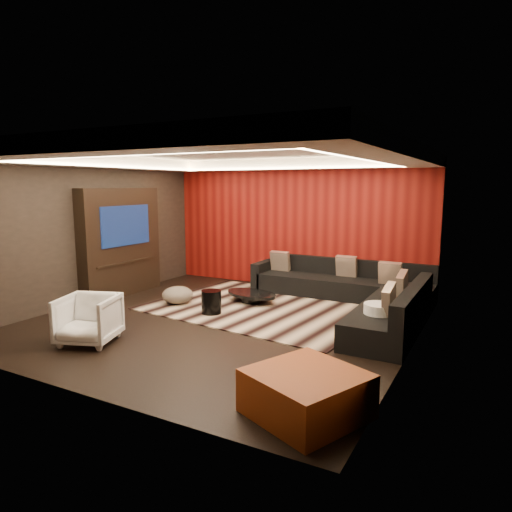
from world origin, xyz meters
The scene contains 26 objects.
floor centered at (0.00, 0.00, -0.01)m, with size 6.00×6.00×0.02m, color black.
ceiling centered at (0.00, 0.00, 2.81)m, with size 6.00×6.00×0.02m, color silver.
wall_back centered at (0.00, 3.01, 1.40)m, with size 6.00×0.02×2.80m, color black.
wall_left centered at (-3.01, 0.00, 1.40)m, with size 0.02×6.00×2.80m, color black.
wall_right centered at (3.01, 0.00, 1.40)m, with size 0.02×6.00×2.80m, color black.
red_feature_wall centered at (0.00, 2.97, 1.40)m, with size 5.98×0.05×2.78m, color #6B0C0A.
soffit_back centered at (0.00, 2.70, 2.69)m, with size 6.00×0.60×0.22m, color silver.
soffit_front centered at (0.00, -2.70, 2.69)m, with size 6.00×0.60×0.22m, color silver.
soffit_left centered at (-2.70, 0.00, 2.69)m, with size 0.60×4.80×0.22m, color silver.
soffit_right centered at (2.70, 0.00, 2.69)m, with size 0.60×4.80×0.22m, color silver.
cove_back centered at (0.00, 2.36, 2.60)m, with size 4.80×0.08×0.04m, color #FFD899.
cove_front centered at (0.00, -2.36, 2.60)m, with size 4.80×0.08×0.04m, color #FFD899.
cove_left centered at (-2.36, 0.00, 2.60)m, with size 0.08×4.80×0.04m, color #FFD899.
cove_right centered at (2.36, 0.00, 2.60)m, with size 0.08×4.80×0.04m, color #FFD899.
tv_surround centered at (-2.85, 0.60, 1.10)m, with size 0.30×2.00×2.20m, color black.
tv_screen centered at (-2.69, 0.60, 1.45)m, with size 0.04×1.30×0.80m, color black.
tv_shelf centered at (-2.69, 0.60, 0.70)m, with size 0.04×1.60×0.04m, color black.
rug centered at (0.20, 1.10, 0.01)m, with size 4.00×3.00×0.02m, color #C4AC8F.
coffee_table centered at (-0.18, 1.29, 0.11)m, with size 1.10×1.10×0.19m, color black.
drum_stool centered at (-0.41, 0.26, 0.23)m, with size 0.35×0.35×0.41m, color black.
striped_pouf centered at (-1.37, 0.54, 0.18)m, with size 0.59×0.59×0.32m, color beige.
white_side_table centered at (2.50, 0.30, 0.28)m, with size 0.44×0.44×0.55m, color white.
orange_ottoman centered at (2.41, -2.25, 0.22)m, with size 1.00×1.00×0.44m, color #8C3C12.
armchair centered at (-1.14, -1.80, 0.35)m, with size 0.75×0.77×0.70m, color white.
sectional_sofa centered at (1.73, 1.86, 0.26)m, with size 3.65×3.50×0.75m.
throw_pillows centered at (1.70, 1.90, 0.62)m, with size 3.12×2.77×0.50m.
Camera 1 is at (3.99, -6.21, 2.26)m, focal length 32.00 mm.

